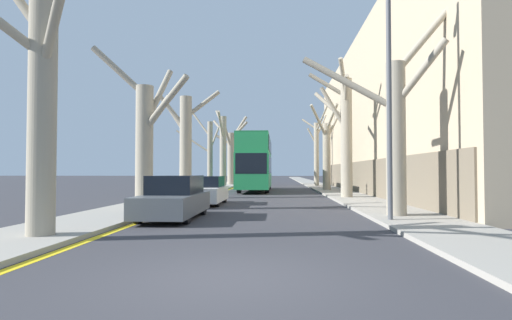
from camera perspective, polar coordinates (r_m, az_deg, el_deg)
ground_plane at (r=6.40m, az=-4.12°, el=-16.60°), size 300.00×300.00×0.00m
sidewalk_left at (r=56.49m, az=-3.04°, el=-3.28°), size 2.82×120.00×0.12m
sidewalk_right at (r=56.34m, az=7.84°, el=-3.27°), size 2.82×120.00×0.12m
building_facade_right at (r=33.95m, az=22.10°, el=5.77°), size 10.08×39.87×11.97m
kerb_line_stripe at (r=56.34m, az=-1.43°, el=-3.34°), size 0.24×120.00×0.01m
street_tree_left_0 at (r=11.19m, az=-29.00°, el=10.75°), size 4.27×3.34×8.26m
street_tree_left_1 at (r=17.94m, az=-15.53°, el=3.18°), size 4.54×2.64×7.09m
street_tree_left_2 at (r=25.20m, az=-10.06°, el=2.49°), size 3.80×1.16×6.83m
street_tree_left_3 at (r=33.09m, az=-6.77°, el=0.99°), size 3.49×1.88×6.77m
street_tree_left_4 at (r=41.25m, az=-4.77°, el=1.75°), size 1.60×4.32×8.17m
street_tree_left_5 at (r=48.34m, az=-3.53°, el=0.87°), size 4.13×3.31×8.39m
street_tree_right_0 at (r=14.96m, az=19.24°, el=4.38°), size 5.25×2.05×7.45m
street_tree_right_1 at (r=24.87m, az=12.51°, el=4.13°), size 2.63×3.51×8.23m
street_tree_right_2 at (r=34.36m, az=10.07°, el=1.18°), size 2.89×2.38×7.23m
street_tree_right_3 at (r=44.32m, az=8.65°, el=1.44°), size 2.96×4.53×8.66m
double_decker_bus at (r=33.87m, az=-0.06°, el=-0.08°), size 2.51×11.53×4.58m
parked_car_0 at (r=14.40m, az=-11.59°, el=-5.39°), size 1.76×4.57×1.51m
parked_car_1 at (r=20.28m, az=-7.23°, el=-4.41°), size 1.81×4.20×1.42m
lamp_post at (r=13.79m, az=18.09°, el=11.69°), size 1.40×0.20×8.70m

